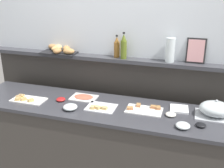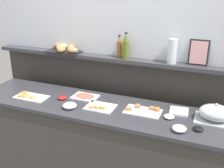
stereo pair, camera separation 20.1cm
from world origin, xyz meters
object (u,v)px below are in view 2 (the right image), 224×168
(water_carafe, at_px, (172,51))
(napkin_stack, at_px, (179,111))
(serving_cloche, at_px, (215,113))
(glass_bowl_large, at_px, (179,129))
(sandwich_platter_front, at_px, (143,111))
(sandwich_platter_rear, at_px, (30,96))
(glass_bowl_medium, at_px, (70,106))
(olive_oil_bottle, at_px, (126,47))
(sandwich_platter_side, at_px, (100,107))
(condiment_bowl_dark, at_px, (169,117))
(condiment_bowl_red, at_px, (62,98))
(cold_cuts_platter, at_px, (85,96))
(vinegar_bottle_amber, at_px, (119,47))
(framed_picture, at_px, (199,53))
(condiment_bowl_cream, at_px, (198,129))
(bread_basket, at_px, (65,48))

(water_carafe, bearing_deg, napkin_stack, -60.78)
(serving_cloche, bearing_deg, glass_bowl_large, -132.09)
(sandwich_platter_front, height_order, napkin_stack, sandwich_platter_front)
(sandwich_platter_rear, relative_size, glass_bowl_medium, 2.55)
(sandwich_platter_rear, height_order, olive_oil_bottle, olive_oil_bottle)
(sandwich_platter_rear, bearing_deg, sandwich_platter_side, 3.55)
(condiment_bowl_dark, relative_size, condiment_bowl_red, 1.02)
(serving_cloche, distance_m, glass_bowl_large, 0.39)
(condiment_bowl_red, bearing_deg, cold_cuts_platter, 34.35)
(condiment_bowl_dark, distance_m, vinegar_bottle_amber, 0.91)
(napkin_stack, relative_size, framed_picture, 0.69)
(condiment_bowl_dark, height_order, olive_oil_bottle, olive_oil_bottle)
(sandwich_platter_front, xyz_separation_m, olive_oil_bottle, (-0.31, 0.36, 0.50))
(sandwich_platter_rear, xyz_separation_m, water_carafe, (1.37, 0.51, 0.50))
(cold_cuts_platter, relative_size, vinegar_bottle_amber, 1.14)
(sandwich_platter_rear, bearing_deg, cold_cuts_platter, 22.31)
(glass_bowl_medium, distance_m, condiment_bowl_red, 0.23)
(condiment_bowl_cream, relative_size, napkin_stack, 0.51)
(sandwich_platter_rear, distance_m, glass_bowl_large, 1.57)
(glass_bowl_large, xyz_separation_m, condiment_bowl_cream, (0.14, 0.07, -0.01))
(serving_cloche, xyz_separation_m, vinegar_bottle_amber, (-1.02, 0.33, 0.42))
(sandwich_platter_side, height_order, sandwich_platter_rear, same)
(bread_basket, height_order, water_carafe, water_carafe)
(vinegar_bottle_amber, bearing_deg, serving_cloche, -18.04)
(cold_cuts_platter, xyz_separation_m, condiment_bowl_red, (-0.20, -0.14, 0.01))
(cold_cuts_platter, relative_size, framed_picture, 1.09)
(sandwich_platter_rear, bearing_deg, sandwich_platter_front, 6.28)
(glass_bowl_large, relative_size, vinegar_bottle_amber, 0.51)
(olive_oil_bottle, bearing_deg, glass_bowl_large, -40.92)
(olive_oil_bottle, relative_size, water_carafe, 1.14)
(glass_bowl_medium, relative_size, condiment_bowl_cream, 1.57)
(sandwich_platter_side, height_order, water_carafe, water_carafe)
(cold_cuts_platter, distance_m, bread_basket, 0.64)
(bread_basket, bearing_deg, vinegar_bottle_amber, 0.74)
(condiment_bowl_red, bearing_deg, glass_bowl_large, -8.56)
(glass_bowl_medium, bearing_deg, bread_basket, 123.10)
(napkin_stack, bearing_deg, condiment_bowl_red, -172.46)
(sandwich_platter_front, relative_size, olive_oil_bottle, 1.23)
(serving_cloche, xyz_separation_m, water_carafe, (-0.47, 0.32, 0.44))
(sandwich_platter_side, xyz_separation_m, bread_basket, (-0.64, 0.47, 0.41))
(serving_cloche, distance_m, vinegar_bottle_amber, 1.15)
(serving_cloche, bearing_deg, condiment_bowl_dark, -164.74)
(sandwich_platter_side, distance_m, water_carafe, 0.89)
(condiment_bowl_red, relative_size, olive_oil_bottle, 0.34)
(cold_cuts_platter, relative_size, condiment_bowl_red, 2.85)
(glass_bowl_medium, relative_size, olive_oil_bottle, 0.50)
(sandwich_platter_rear, height_order, condiment_bowl_dark, sandwich_platter_rear)
(vinegar_bottle_amber, relative_size, bread_basket, 0.58)
(cold_cuts_platter, distance_m, vinegar_bottle_amber, 0.63)
(sandwich_platter_side, distance_m, olive_oil_bottle, 0.68)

